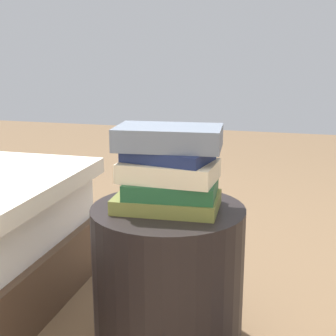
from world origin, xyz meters
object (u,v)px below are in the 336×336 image
(book_forest, at_px, (172,187))
(side_table, at_px, (168,277))
(book_cream, at_px, (169,171))
(book_slate, at_px, (170,138))
(book_navy, at_px, (167,155))
(book_olive, at_px, (166,202))

(book_forest, bearing_deg, side_table, 3.48)
(book_forest, bearing_deg, book_cream, 56.88)
(side_table, distance_m, book_forest, 0.28)
(book_forest, xyz_separation_m, book_slate, (0.01, -0.01, 0.14))
(book_navy, bearing_deg, book_slate, -94.39)
(book_forest, xyz_separation_m, book_cream, (0.01, 0.01, 0.05))
(book_cream, height_order, book_slate, book_slate)
(book_olive, xyz_separation_m, book_navy, (-0.00, -0.00, 0.14))
(side_table, bearing_deg, book_slate, -109.62)
(book_navy, bearing_deg, book_cream, 143.58)
(book_forest, height_order, book_navy, book_navy)
(side_table, bearing_deg, book_cream, 116.38)
(book_navy, bearing_deg, book_olive, 60.12)
(book_navy, distance_m, book_slate, 0.05)
(side_table, height_order, book_olive, book_olive)
(book_slate, bearing_deg, book_navy, 69.63)
(book_navy, bearing_deg, side_table, -84.56)
(book_slate, bearing_deg, book_forest, 136.71)
(book_olive, xyz_separation_m, book_slate, (-0.01, -0.02, 0.18))
(side_table, relative_size, book_olive, 1.54)
(book_navy, height_order, book_slate, book_slate)
(book_cream, relative_size, book_slate, 0.90)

